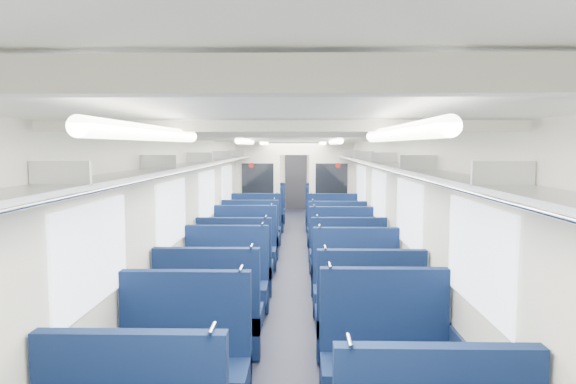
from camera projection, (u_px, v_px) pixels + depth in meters
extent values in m
cube|color=black|center=(293.00, 272.00, 8.97)|extent=(2.80, 18.00, 0.01)
cube|color=silver|center=(293.00, 138.00, 8.76)|extent=(2.80, 18.00, 0.01)
cube|color=beige|center=(212.00, 205.00, 8.90)|extent=(0.02, 18.00, 2.35)
cube|color=#111C39|center=(214.00, 252.00, 8.97)|extent=(0.03, 17.90, 0.70)
cube|color=beige|center=(374.00, 206.00, 8.84)|extent=(0.02, 18.00, 2.35)
cube|color=#111C39|center=(372.00, 253.00, 8.91)|extent=(0.03, 17.90, 0.70)
cube|color=beige|center=(296.00, 176.00, 17.83)|extent=(2.80, 0.02, 2.35)
cube|color=#B2B5BA|center=(222.00, 160.00, 8.82)|extent=(0.34, 17.40, 0.04)
cylinder|color=silver|center=(233.00, 161.00, 8.82)|extent=(0.02, 17.40, 0.02)
cube|color=#B2B5BA|center=(60.00, 173.00, 2.84)|extent=(0.34, 0.03, 0.14)
cube|color=#B2B5BA|center=(159.00, 162.00, 4.83)|extent=(0.34, 0.03, 0.14)
cube|color=#B2B5BA|center=(200.00, 158.00, 6.83)|extent=(0.34, 0.03, 0.14)
cube|color=#B2B5BA|center=(222.00, 155.00, 8.82)|extent=(0.34, 0.03, 0.14)
cube|color=#B2B5BA|center=(236.00, 153.00, 10.81)|extent=(0.34, 0.03, 0.14)
cube|color=#B2B5BA|center=(246.00, 152.00, 12.80)|extent=(0.34, 0.03, 0.14)
cube|color=#B2B5BA|center=(253.00, 152.00, 14.79)|extent=(0.34, 0.03, 0.14)
cube|color=#B2B5BA|center=(259.00, 151.00, 16.78)|extent=(0.34, 0.03, 0.14)
cube|color=#B2B5BA|center=(364.00, 160.00, 8.77)|extent=(0.34, 17.40, 0.04)
cylinder|color=silver|center=(353.00, 161.00, 8.78)|extent=(0.02, 17.40, 0.02)
cube|color=#B2B5BA|center=(503.00, 174.00, 2.79)|extent=(0.34, 0.03, 0.14)
cube|color=#B2B5BA|center=(418.00, 162.00, 4.78)|extent=(0.34, 0.03, 0.14)
cube|color=#B2B5BA|center=(383.00, 158.00, 6.77)|extent=(0.34, 0.03, 0.14)
cube|color=#B2B5BA|center=(364.00, 155.00, 8.76)|extent=(0.34, 0.03, 0.14)
cube|color=#B2B5BA|center=(352.00, 154.00, 10.76)|extent=(0.34, 0.03, 0.14)
cube|color=#B2B5BA|center=(344.00, 152.00, 12.75)|extent=(0.34, 0.03, 0.14)
cube|color=#B2B5BA|center=(338.00, 152.00, 14.74)|extent=(0.34, 0.03, 0.14)
cube|color=#B2B5BA|center=(333.00, 151.00, 16.73)|extent=(0.34, 0.03, 0.14)
cube|color=white|center=(93.00, 255.00, 3.70)|extent=(0.02, 1.30, 0.75)
cube|color=white|center=(172.00, 213.00, 5.99)|extent=(0.02, 1.30, 0.75)
cube|color=white|center=(207.00, 195.00, 8.28)|extent=(0.02, 1.30, 0.75)
cube|color=white|center=(227.00, 184.00, 10.57)|extent=(0.02, 1.30, 0.75)
cube|color=white|center=(242.00, 176.00, 13.36)|extent=(0.02, 1.30, 0.75)
cube|color=white|center=(251.00, 172.00, 15.65)|extent=(0.02, 1.30, 0.75)
cube|color=white|center=(478.00, 256.00, 3.64)|extent=(0.02, 1.30, 0.75)
cube|color=white|center=(409.00, 214.00, 5.93)|extent=(0.02, 1.30, 0.75)
cube|color=white|center=(378.00, 195.00, 8.22)|extent=(0.02, 1.30, 0.75)
cube|color=white|center=(361.00, 184.00, 10.51)|extent=(0.02, 1.30, 0.75)
cube|color=white|center=(348.00, 176.00, 13.30)|extent=(0.02, 1.30, 0.75)
cube|color=white|center=(341.00, 172.00, 15.59)|extent=(0.02, 1.30, 0.75)
cube|color=beige|center=(231.00, 76.00, 0.80)|extent=(2.70, 0.06, 0.06)
cube|color=beige|center=(279.00, 126.00, 2.79)|extent=(2.70, 0.06, 0.06)
cube|color=beige|center=(288.00, 135.00, 4.78)|extent=(2.70, 0.06, 0.06)
cube|color=beige|center=(291.00, 138.00, 6.78)|extent=(2.70, 0.06, 0.06)
cube|color=beige|center=(293.00, 140.00, 8.77)|extent=(2.70, 0.06, 0.06)
cube|color=beige|center=(294.00, 141.00, 10.76)|extent=(2.70, 0.06, 0.06)
cube|color=beige|center=(295.00, 142.00, 12.75)|extent=(2.70, 0.06, 0.06)
cube|color=beige|center=(295.00, 143.00, 14.74)|extent=(2.70, 0.06, 0.06)
cube|color=beige|center=(296.00, 143.00, 16.73)|extent=(2.70, 0.06, 0.06)
cylinder|color=white|center=(154.00, 133.00, 2.31)|extent=(0.07, 1.60, 0.07)
cylinder|color=white|center=(246.00, 141.00, 6.29)|extent=(0.07, 1.60, 0.07)
cylinder|color=white|center=(265.00, 143.00, 9.78)|extent=(0.07, 1.60, 0.07)
cylinder|color=white|center=(276.00, 144.00, 14.26)|extent=(0.07, 1.60, 0.07)
cylinder|color=white|center=(398.00, 133.00, 2.29)|extent=(0.07, 1.60, 0.07)
cylinder|color=white|center=(335.00, 141.00, 6.27)|extent=(0.07, 1.60, 0.07)
cylinder|color=white|center=(322.00, 143.00, 9.76)|extent=(0.07, 1.60, 0.07)
cylinder|color=white|center=(315.00, 144.00, 14.24)|extent=(0.07, 1.60, 0.07)
cube|color=black|center=(296.00, 181.00, 17.79)|extent=(0.75, 0.06, 2.00)
cube|color=beige|center=(258.00, 189.00, 12.21)|extent=(1.05, 0.08, 2.35)
cube|color=black|center=(258.00, 180.00, 12.14)|extent=(0.76, 0.02, 0.80)
cylinder|color=#B6190C|center=(251.00, 165.00, 12.11)|extent=(0.12, 0.01, 0.12)
cube|color=beige|center=(331.00, 190.00, 12.17)|extent=(1.05, 0.08, 2.35)
cube|color=black|center=(331.00, 180.00, 12.10)|extent=(0.76, 0.02, 0.80)
cylinder|color=#B6190C|center=(338.00, 166.00, 12.06)|extent=(0.12, 0.01, 0.12)
cube|color=beige|center=(295.00, 147.00, 12.10)|extent=(0.70, 0.08, 0.35)
cylinder|color=silver|center=(212.00, 328.00, 2.82)|extent=(0.02, 0.17, 0.02)
cylinder|color=silver|center=(349.00, 341.00, 2.64)|extent=(0.02, 0.17, 0.02)
cube|color=#0E1E45|center=(181.00, 377.00, 4.06)|extent=(1.09, 0.57, 0.19)
cube|color=#0E1E45|center=(187.00, 339.00, 4.27)|extent=(1.09, 0.10, 1.16)
cylinder|color=silver|center=(241.00, 268.00, 4.20)|extent=(0.02, 0.17, 0.02)
cube|color=#0E1E45|center=(388.00, 372.00, 4.15)|extent=(1.09, 0.57, 0.19)
cube|color=#0E1E45|center=(383.00, 335.00, 4.36)|extent=(1.09, 0.10, 1.16)
cylinder|color=silver|center=(330.00, 265.00, 4.31)|extent=(0.02, 0.17, 0.02)
cube|color=#0E1E45|center=(211.00, 318.00, 5.46)|extent=(1.09, 0.57, 0.19)
cube|color=#0E1A39|center=(211.00, 339.00, 5.48)|extent=(1.00, 0.46, 0.28)
cube|color=#0E1E45|center=(207.00, 304.00, 5.21)|extent=(1.09, 0.10, 1.16)
cylinder|color=silver|center=(252.00, 246.00, 5.15)|extent=(0.02, 0.17, 0.02)
cube|color=#0E1E45|center=(367.00, 321.00, 5.37)|extent=(1.09, 0.57, 0.19)
cube|color=#0E1A39|center=(367.00, 342.00, 5.39)|extent=(1.00, 0.46, 0.28)
cube|color=#0E1E45|center=(371.00, 307.00, 5.12)|extent=(1.09, 0.10, 1.16)
cylinder|color=silver|center=(325.00, 247.00, 5.08)|extent=(0.02, 0.17, 0.02)
cube|color=#0E1E45|center=(225.00, 291.00, 6.47)|extent=(1.09, 0.57, 0.19)
cube|color=#0E1A39|center=(225.00, 309.00, 6.49)|extent=(1.00, 0.46, 0.28)
cube|color=#0E1E45|center=(227.00, 269.00, 6.69)|extent=(1.09, 0.10, 1.16)
cylinder|color=silver|center=(262.00, 224.00, 6.62)|extent=(0.02, 0.17, 0.02)
cube|color=#0E1E45|center=(357.00, 295.00, 6.29)|extent=(1.09, 0.57, 0.19)
cube|color=#0E1A39|center=(357.00, 314.00, 6.31)|extent=(1.00, 0.46, 0.28)
cube|color=#0E1E45|center=(356.00, 273.00, 6.50)|extent=(1.09, 0.10, 1.16)
cylinder|color=silver|center=(320.00, 226.00, 6.46)|extent=(0.02, 0.17, 0.02)
cube|color=#0E1E45|center=(236.00, 269.00, 7.65)|extent=(1.09, 0.57, 0.19)
cube|color=#0E1A39|center=(236.00, 284.00, 7.67)|extent=(1.00, 0.46, 0.28)
cube|color=#0E1E45|center=(234.00, 257.00, 7.40)|extent=(1.09, 0.10, 1.16)
cylinder|color=silver|center=(266.00, 216.00, 7.33)|extent=(0.02, 0.17, 0.02)
cube|color=#0E1E45|center=(347.00, 269.00, 7.66)|extent=(1.09, 0.57, 0.19)
cube|color=#0E1A39|center=(347.00, 284.00, 7.68)|extent=(1.00, 0.46, 0.28)
cube|color=#0E1E45|center=(349.00, 257.00, 7.41)|extent=(1.09, 0.10, 1.16)
cylinder|color=silver|center=(317.00, 216.00, 7.37)|extent=(0.02, 0.17, 0.02)
cube|color=#0E1E45|center=(244.00, 254.00, 8.73)|extent=(1.09, 0.57, 0.19)
cube|color=#0E1A39|center=(244.00, 267.00, 8.75)|extent=(1.00, 0.46, 0.28)
cube|color=#0E1E45|center=(245.00, 238.00, 8.94)|extent=(1.09, 0.10, 1.16)
cylinder|color=silver|center=(272.00, 204.00, 8.88)|extent=(0.02, 0.17, 0.02)
cube|color=#0E1E45|center=(342.00, 256.00, 8.53)|extent=(1.09, 0.57, 0.19)
cube|color=#0E1A39|center=(342.00, 270.00, 8.55)|extent=(1.00, 0.46, 0.28)
cube|color=#0E1E45|center=(341.00, 240.00, 8.74)|extent=(1.09, 0.10, 1.16)
cylinder|color=silver|center=(314.00, 205.00, 8.70)|extent=(0.02, 0.17, 0.02)
cube|color=#0E1E45|center=(251.00, 239.00, 10.07)|extent=(1.09, 0.57, 0.19)
cube|color=#0E1A39|center=(251.00, 251.00, 10.09)|extent=(1.00, 0.46, 0.28)
cube|color=#0E1E45|center=(250.00, 230.00, 9.82)|extent=(1.09, 0.10, 1.16)
cylinder|color=silver|center=(274.00, 199.00, 9.75)|extent=(0.02, 0.17, 0.02)
cube|color=#0E1E45|center=(336.00, 241.00, 9.86)|extent=(1.09, 0.57, 0.19)
cube|color=#0E1A39|center=(336.00, 253.00, 9.88)|extent=(1.00, 0.46, 0.28)
cube|color=#0E1E45|center=(337.00, 232.00, 9.60)|extent=(1.09, 0.10, 1.16)
cylinder|color=silver|center=(313.00, 200.00, 9.56)|extent=(0.02, 0.17, 0.02)
cube|color=#0E1E45|center=(255.00, 232.00, 10.98)|extent=(1.09, 0.57, 0.19)
cube|color=#0E1A39|center=(255.00, 242.00, 11.00)|extent=(1.00, 0.46, 0.28)
cube|color=#0E1E45|center=(256.00, 220.00, 11.19)|extent=(1.09, 0.10, 1.16)
cylinder|color=silver|center=(277.00, 192.00, 11.13)|extent=(0.02, 0.17, 0.02)
cube|color=#0E1E45|center=(333.00, 232.00, 10.92)|extent=(1.09, 0.57, 0.19)
cube|color=#0E1A39|center=(333.00, 243.00, 10.94)|extent=(1.00, 0.46, 0.28)
cube|color=#0E1E45|center=(332.00, 220.00, 11.13)|extent=(1.09, 0.10, 1.16)
cylinder|color=silver|center=(311.00, 193.00, 11.09)|extent=(0.02, 0.17, 0.02)
cube|color=#0E1E45|center=(263.00, 217.00, 13.21)|extent=(1.09, 0.57, 0.19)
cube|color=#0E1A39|center=(263.00, 226.00, 13.23)|extent=(1.00, 0.46, 0.28)
cube|color=#0E1E45|center=(262.00, 210.00, 12.96)|extent=(1.09, 0.10, 1.16)
cylinder|color=silver|center=(280.00, 186.00, 12.89)|extent=(0.02, 0.17, 0.02)
cube|color=#0E1E45|center=(327.00, 217.00, 13.21)|extent=(1.09, 0.57, 0.19)
cube|color=#0E1A39|center=(327.00, 226.00, 13.23)|extent=(1.00, 0.46, 0.28)
cube|color=#0E1E45|center=(327.00, 210.00, 12.96)|extent=(1.09, 0.10, 1.16)
cylinder|color=silver|center=(309.00, 186.00, 12.91)|extent=(0.02, 0.17, 0.02)
cube|color=#0E1E45|center=(265.00, 212.00, 14.18)|extent=(1.09, 0.57, 0.19)
cube|color=#0E1A39|center=(265.00, 221.00, 14.20)|extent=(1.00, 0.46, 0.28)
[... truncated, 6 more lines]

